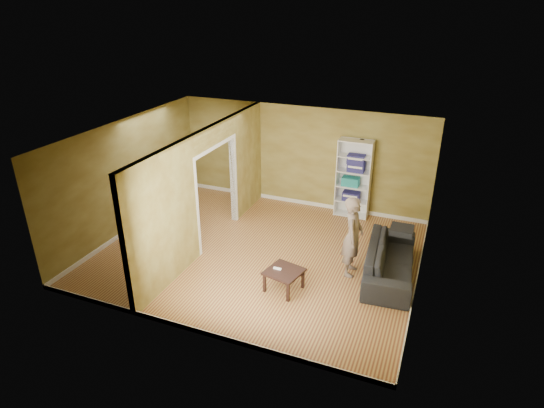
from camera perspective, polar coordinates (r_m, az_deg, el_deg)
The scene contains 16 objects.
room_shell at distance 9.23m, azimuth -1.61°, elevation 0.84°, with size 6.50×6.50×6.50m.
partition at distance 9.73m, azimuth -8.12°, elevation 1.89°, with size 0.22×5.50×2.60m, color #A09A50, non-canonical shape.
wall_speaker at distance 11.05m, azimuth 11.24°, elevation 7.74°, with size 0.10×0.10×0.10m, color black.
sofa at distance 9.18m, azimuth 14.68°, elevation -6.28°, with size 0.97×2.26×0.86m, color #222228.
person at distance 8.83m, azimuth 10.16°, elevation -3.22°, with size 0.54×0.69×1.91m, color slate.
bookshelf at distance 11.28m, azimuth 10.26°, elevation 3.21°, with size 0.82×0.36×1.95m.
paper_box_navy_a at distance 11.42m, azimuth 9.90°, elevation 1.00°, with size 0.41×0.27×0.21m, color navy.
paper_box_teal at distance 11.28m, azimuth 9.83°, elevation 2.82°, with size 0.42×0.27×0.21m, color #0F856F.
paper_box_navy_b at distance 11.13m, azimuth 10.51°, elevation 4.56°, with size 0.40×0.26×0.21m, color navy.
paper_box_navy_c at distance 11.06m, azimuth 10.53°, elevation 5.59°, with size 0.41×0.27×0.21m, color navy.
coffee_table at distance 8.50m, azimuth 1.51°, elevation -8.72°, with size 0.62×0.62×0.41m.
game_controller at distance 8.49m, azimuth 0.69°, elevation -8.10°, with size 0.15×0.04×0.03m, color white.
dining_table at distance 11.18m, azimuth -12.76°, elevation 0.69°, with size 1.09×0.73×0.68m.
chair_left at distance 11.64m, azimuth -15.99°, elevation 0.47°, with size 0.41×0.41×0.89m, color #D5B582, non-canonical shape.
chair_near at distance 10.82m, azimuth -14.26°, elevation -1.29°, with size 0.40×0.40×0.86m, color #D1B681, non-canonical shape.
chair_far at distance 11.66m, azimuth -10.75°, elevation 1.48°, with size 0.48×0.48×1.05m, color tan, non-canonical shape.
Camera 1 is at (3.38, -7.74, 5.02)m, focal length 30.00 mm.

